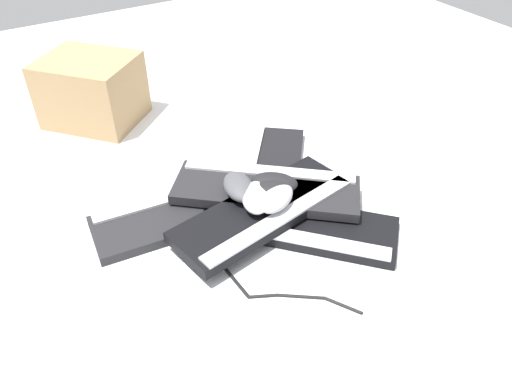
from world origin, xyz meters
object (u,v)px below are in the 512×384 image
mouse_2 (239,187)px  keyboard_3 (265,210)px  cardboard_box (92,90)px  mouse_1 (276,198)px  keyboard_1 (268,176)px  mouse_0 (274,183)px  keyboard_2 (188,212)px  mouse_3 (257,197)px  keyboard_4 (266,189)px  mouse_4 (271,191)px  keyboard_0 (298,226)px

mouse_2 → keyboard_3: bearing=36.4°
cardboard_box → mouse_1: bearing=16.6°
keyboard_1 → mouse_0: size_ratio=3.98×
keyboard_2 → mouse_1: (0.13, 0.16, 0.07)m
mouse_3 → keyboard_4: bearing=-16.3°
mouse_3 → cardboard_box: size_ratio=0.42×
mouse_4 → keyboard_1: bearing=-114.0°
mouse_1 → mouse_4: size_ratio=1.00×
keyboard_1 → keyboard_3: keyboard_3 is taller
keyboard_0 → mouse_4: size_ratio=3.85×
keyboard_1 → mouse_3: (0.13, -0.11, 0.07)m
keyboard_3 → cardboard_box: 0.70m
keyboard_4 → keyboard_1: bearing=144.7°
keyboard_2 → mouse_1: mouse_1 is taller
mouse_1 → keyboard_0: bearing=98.1°
mouse_4 → mouse_2: bearing=-37.9°
mouse_0 → mouse_2: same height
keyboard_1 → mouse_2: (0.08, -0.13, 0.07)m
mouse_1 → mouse_4: same height
mouse_2 → keyboard_4: bearing=102.7°
keyboard_4 → keyboard_0: bearing=4.8°
keyboard_1 → mouse_3: 0.19m
keyboard_0 → keyboard_4: 0.12m
keyboard_0 → mouse_2: mouse_2 is taller
mouse_1 → mouse_3: bearing=-62.8°
mouse_2 → mouse_3: (0.05, 0.02, 0.00)m
keyboard_1 → mouse_2: size_ratio=3.98×
keyboard_0 → keyboard_3: size_ratio=0.92×
mouse_1 → mouse_3: same height
keyboard_0 → mouse_3: (-0.07, -0.07, 0.07)m
mouse_0 → mouse_1: bearing=-77.9°
keyboard_2 → mouse_3: bearing=49.0°
mouse_4 → cardboard_box: 0.69m
keyboard_0 → keyboard_4: (-0.12, -0.01, 0.03)m
keyboard_2 → mouse_1: bearing=50.8°
keyboard_3 → cardboard_box: bearing=-164.8°
keyboard_1 → keyboard_2: (0.02, -0.24, 0.00)m
keyboard_2 → keyboard_4: keyboard_4 is taller
keyboard_3 → mouse_1: mouse_1 is taller
keyboard_2 → keyboard_3: size_ratio=0.98×
keyboard_2 → keyboard_3: keyboard_3 is taller
keyboard_2 → mouse_2: 0.14m
mouse_1 → keyboard_3: bearing=-57.7°
mouse_4 → mouse_1: bearing=90.0°
keyboard_0 → mouse_0: size_ratio=3.85×
keyboard_3 → mouse_3: size_ratio=4.18×
keyboard_2 → cardboard_box: 0.56m
keyboard_1 → mouse_2: mouse_2 is taller
keyboard_0 → keyboard_4: size_ratio=0.98×
keyboard_1 → mouse_2: 0.16m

